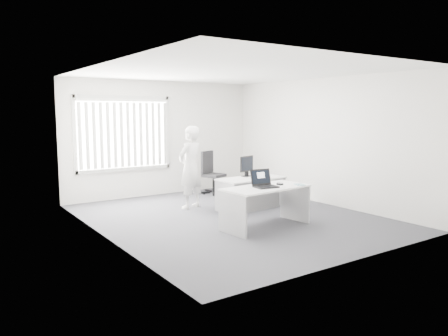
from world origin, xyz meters
TOP-DOWN VIEW (x-y plane):
  - ground at (0.00, 0.00)m, footprint 6.00×6.00m
  - wall_back at (0.00, 3.00)m, footprint 5.00×0.02m
  - wall_front at (0.00, -3.00)m, footprint 5.00×0.02m
  - wall_left at (-2.50, 0.00)m, footprint 0.02×6.00m
  - wall_right at (2.50, 0.00)m, footprint 0.02×6.00m
  - ceiling at (0.00, 0.00)m, footprint 5.00×6.00m
  - window at (-1.00, 2.96)m, footprint 2.32×0.06m
  - blinds at (-1.00, 2.90)m, footprint 2.20×0.10m
  - desk_near at (0.10, -0.92)m, footprint 1.67×0.90m
  - desk_far at (0.80, 0.42)m, footprint 1.49×0.76m
  - office_chair at (1.06, 2.35)m, footprint 0.78×0.78m
  - person at (-0.23, 1.20)m, footprint 0.74×0.61m
  - laptop at (0.04, -0.99)m, footprint 0.44×0.40m
  - paper_sheet at (0.51, -0.98)m, footprint 0.30×0.24m
  - mouse at (0.42, -0.92)m, footprint 0.08×0.12m
  - booklet at (0.73, -1.12)m, footprint 0.21×0.25m
  - keyboard at (0.98, 0.28)m, footprint 0.43×0.23m
  - monitor at (0.85, 0.64)m, footprint 0.46×0.26m

SIDE VIEW (x-z plane):
  - ground at x=0.00m, z-range 0.00..0.00m
  - office_chair at x=1.06m, z-range -0.20..0.87m
  - desk_far at x=0.80m, z-range 0.15..0.81m
  - desk_near at x=0.10m, z-range 0.16..0.89m
  - keyboard at x=0.98m, z-range 0.66..0.68m
  - paper_sheet at x=0.51m, z-range 0.73..0.73m
  - booklet at x=0.73m, z-range 0.73..0.74m
  - mouse at x=0.42m, z-range 0.73..0.78m
  - person at x=-0.23m, z-range 0.00..1.76m
  - monitor at x=0.85m, z-range 0.66..1.11m
  - laptop at x=0.04m, z-range 0.73..1.04m
  - wall_back at x=0.00m, z-range 0.00..2.80m
  - wall_front at x=0.00m, z-range 0.00..2.80m
  - wall_left at x=-2.50m, z-range 0.00..2.80m
  - wall_right at x=2.50m, z-range 0.00..2.80m
  - blinds at x=-1.00m, z-range 0.77..2.27m
  - window at x=-1.00m, z-range 0.67..2.43m
  - ceiling at x=0.00m, z-range 2.79..2.81m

